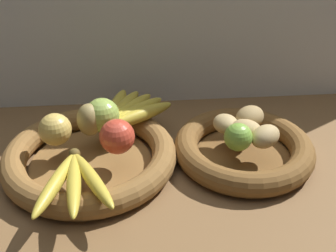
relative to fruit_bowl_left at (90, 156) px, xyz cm
name	(u,v)px	position (x,y,z in cm)	size (l,w,h in cm)	color
ground_plane	(175,164)	(18.89, 0.65, -4.02)	(140.00, 90.00, 3.00)	brown
back_wall	(164,3)	(18.89, 30.65, 24.98)	(140.00, 3.00, 55.00)	silver
fruit_bowl_left	(90,156)	(0.00, 0.00, 0.00)	(38.22, 38.22, 5.41)	brown
fruit_bowl_right	(243,148)	(34.47, 0.00, 0.01)	(31.62, 31.62, 5.41)	brown
apple_red_right	(117,137)	(6.37, -2.81, 6.61)	(7.43, 7.43, 7.43)	#CC422D
apple_green_back	(102,115)	(2.85, 5.98, 6.83)	(7.89, 7.89, 7.89)	#99B74C
apple_golden_left	(55,129)	(-6.97, 1.44, 6.42)	(7.06, 7.06, 7.06)	#DBB756
pear_brown	(89,120)	(0.06, 4.55, 6.66)	(6.12, 5.49, 7.55)	olive
banana_bunch_front	(74,181)	(-1.61, -13.62, 4.23)	(15.85, 20.15, 2.68)	gold
banana_bunch_back	(127,111)	(8.41, 11.34, 4.53)	(18.40, 20.24, 3.28)	gold
potato_back	(250,117)	(36.60, 4.69, 5.40)	(7.49, 5.85, 5.02)	#A38451
potato_small	(265,136)	(37.88, -3.41, 5.27)	(7.43, 5.17, 4.75)	tan
potato_large	(246,130)	(34.47, 0.00, 5.05)	(7.10, 5.39, 4.33)	tan
potato_oblong	(226,124)	(30.64, 2.98, 4.92)	(6.36, 5.53, 4.06)	tan
lime_near	(238,137)	(31.72, -4.13, 5.90)	(6.02, 6.02, 6.02)	#7AAD3D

